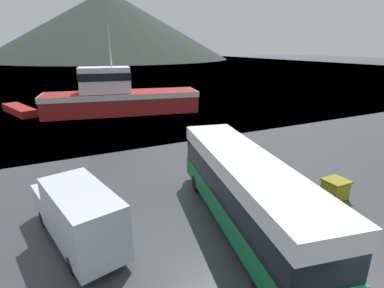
# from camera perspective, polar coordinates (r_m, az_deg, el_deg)

# --- Properties ---
(water_surface) EXTENTS (240.00, 240.00, 0.00)m
(water_surface) POSITION_cam_1_polar(r_m,az_deg,el_deg) (142.40, -23.90, 13.63)
(water_surface) COLOR #3D5160
(water_surface) RESTS_ON ground
(hill_backdrop) EXTENTS (140.58, 140.58, 38.56)m
(hill_backdrop) POSITION_cam_1_polar(r_m,az_deg,el_deg) (197.34, -15.49, 20.99)
(hill_backdrop) COLOR #2D332D
(hill_backdrop) RESTS_ON ground
(tour_bus) EXTENTS (4.71, 11.53, 3.30)m
(tour_bus) POSITION_cam_1_polar(r_m,az_deg,el_deg) (13.37, 10.01, -8.42)
(tour_bus) COLOR #146B3D
(tour_bus) RESTS_ON ground
(delivery_van) EXTENTS (3.28, 6.54, 2.61)m
(delivery_van) POSITION_cam_1_polar(r_m,az_deg,el_deg) (13.20, -20.99, -12.23)
(delivery_van) COLOR silver
(delivery_van) RESTS_ON ground
(fishing_boat) EXTENTS (18.47, 7.85, 9.90)m
(fishing_boat) POSITION_cam_1_polar(r_m,az_deg,el_deg) (37.10, -13.79, 8.80)
(fishing_boat) COLOR maroon
(fishing_boat) RESTS_ON water_surface
(storage_bin) EXTENTS (1.18, 1.13, 1.04)m
(storage_bin) POSITION_cam_1_polar(r_m,az_deg,el_deg) (17.85, 25.62, -7.68)
(storage_bin) COLOR olive
(storage_bin) RESTS_ON ground
(small_boat) EXTENTS (4.08, 7.46, 0.88)m
(small_boat) POSITION_cam_1_polar(r_m,az_deg,el_deg) (41.57, -30.04, 5.62)
(small_boat) COLOR maroon
(small_boat) RESTS_ON water_surface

